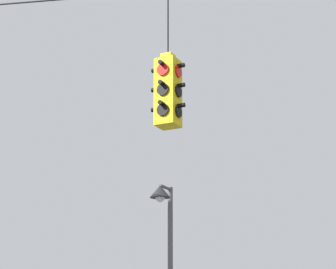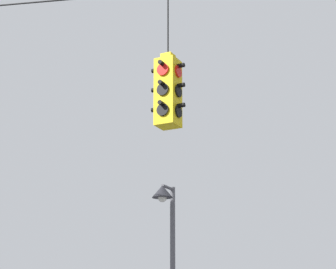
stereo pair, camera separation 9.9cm
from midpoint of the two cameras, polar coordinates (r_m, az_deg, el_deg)
traffic_light_near_left_pole at (r=10.41m, az=0.27°, el=3.77°), size 0.58×0.58×2.53m
street_lamp at (r=15.00m, az=0.13°, el=-9.03°), size 0.47×0.82×4.73m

